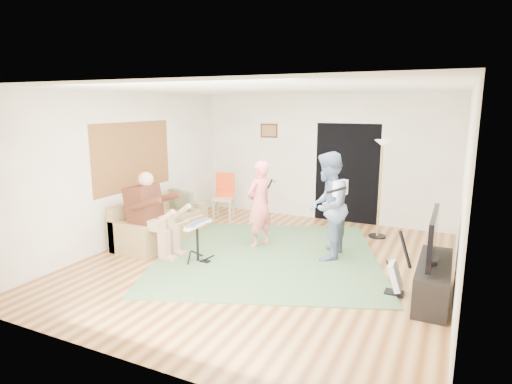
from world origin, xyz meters
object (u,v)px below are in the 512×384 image
Objects in this scene: dining_chair at (224,203)px; drum_kit at (198,244)px; singer at (259,204)px; guitar_spare at (396,276)px; torchiere_lamp at (381,171)px; guitarist at (327,206)px; sofa at (159,226)px; tv_cabinet at (433,281)px; television at (433,236)px.

drum_kit is at bearing -86.45° from dining_chair.
guitar_spare is (2.48, -1.04, -0.51)m from singer.
drum_kit is 3.63m from torchiere_lamp.
guitarist is 1.68m from guitar_spare.
sofa is 2.90× the size of drum_kit.
guitar_spare is (1.23, -0.95, -0.62)m from guitarist.
singer is 1.71× the size of guitar_spare.
sofa is at bearing -56.21° from singer.
guitarist is at bearing 142.27° from guitar_spare.
torchiere_lamp is at bearing 146.89° from singer.
torchiere_lamp reaches higher than singer.
drum_kit is at bearing -26.81° from sofa.
drum_kit is 0.48× the size of tv_cabinet.
tv_cabinet is (4.79, -0.48, -0.01)m from sofa.
torchiere_lamp reaches higher than sofa.
singer is at bearing -97.84° from guitarist.
dining_chair is at bearing 149.14° from guitar_spare.
guitarist is at bearing -44.06° from dining_chair.
television is (4.36, -2.29, 0.49)m from dining_chair.
drum_kit is 2.18m from guitarist.
sofa is at bearing -118.39° from dining_chair.
television reaches higher than guitar_spare.
drum_kit is at bearing -177.17° from tv_cabinet.
guitarist is 1.86m from television.
singer is 1.09× the size of tv_cabinet.
drum_kit is 3.50m from television.
torchiere_lamp is (-0.66, 2.46, 1.01)m from guitar_spare.
guitar_spare reaches higher than drum_kit.
drum_kit reaches higher than tv_cabinet.
drum_kit is 0.67× the size of dining_chair.
guitarist is 0.95× the size of torchiere_lamp.
torchiere_lamp is (2.38, 2.57, 0.98)m from drum_kit.
sofa is 4.26m from torchiere_lamp.
drum_kit is at bearing -177.13° from television.
torchiere_lamp is 3.41m from dining_chair.
tv_cabinet is (0.46, 0.07, -0.01)m from guitar_spare.
guitarist is at bearing 30.31° from drum_kit.
dining_chair is at bearing 78.29° from sofa.
tv_cabinet is (2.94, -0.97, -0.51)m from singer.
sofa is 4.80m from television.
dining_chair is at bearing -121.35° from guitarist.
television reaches higher than dining_chair.
sofa is at bearing 172.84° from guitar_spare.
drum_kit is 0.75× the size of guitar_spare.
guitar_spare is at bearing -170.62° from television.
sofa reaches higher than drum_kit.
sofa is at bearing 153.19° from drum_kit.
guitarist is 3.11m from dining_chair.
torchiere_lamp is 1.84× the size of dining_chair.
dining_chair is (-0.91, 2.47, 0.07)m from drum_kit.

